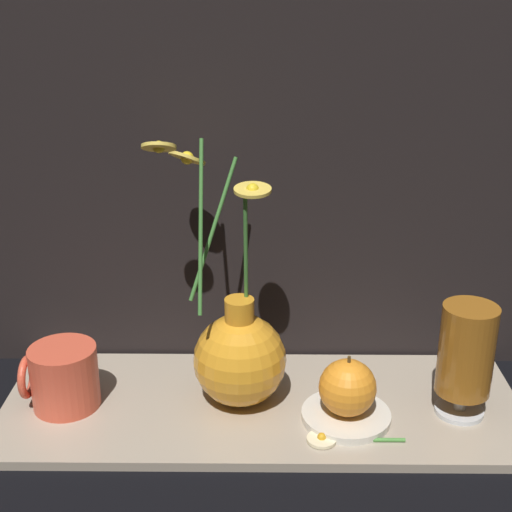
{
  "coord_description": "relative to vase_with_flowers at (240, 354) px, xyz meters",
  "views": [
    {
      "loc": [
        -0.0,
        -0.8,
        0.53
      ],
      "look_at": [
        -0.01,
        0.0,
        0.22
      ],
      "focal_mm": 50.0,
      "sensor_mm": 36.0,
      "label": 1
    }
  ],
  "objects": [
    {
      "name": "tea_glass",
      "position": [
        0.28,
        -0.03,
        0.02
      ],
      "size": [
        0.07,
        0.07,
        0.15
      ],
      "color": "silver",
      "rests_on": "shelf"
    },
    {
      "name": "vase_with_flowers",
      "position": [
        0.0,
        0.0,
        0.0
      ],
      "size": [
        0.17,
        0.15,
        0.35
      ],
      "color": "orange",
      "rests_on": "shelf"
    },
    {
      "name": "orange_fruit",
      "position": [
        0.14,
        -0.04,
        -0.02
      ],
      "size": [
        0.07,
        0.07,
        0.08
      ],
      "color": "orange",
      "rests_on": "saucer_plate"
    },
    {
      "name": "ground_plane",
      "position": [
        0.03,
        -0.01,
        -0.08
      ],
      "size": [
        6.0,
        6.0,
        0.0
      ],
      "primitive_type": "plane",
      "color": "black"
    },
    {
      "name": "loose_daisy",
      "position": [
        0.12,
        -0.09,
        -0.06
      ],
      "size": [
        0.12,
        0.04,
        0.01
      ],
      "color": "#4C8E3D",
      "rests_on": "shelf"
    },
    {
      "name": "saucer_plate",
      "position": [
        0.14,
        -0.04,
        -0.06
      ],
      "size": [
        0.11,
        0.11,
        0.01
      ],
      "color": "silver",
      "rests_on": "shelf"
    },
    {
      "name": "shelf",
      "position": [
        0.03,
        -0.01,
        -0.07
      ],
      "size": [
        0.67,
        0.25,
        0.01
      ],
      "color": "tan",
      "rests_on": "ground_plane"
    },
    {
      "name": "yellow_mug",
      "position": [
        -0.23,
        -0.01,
        -0.03
      ],
      "size": [
        0.1,
        0.09,
        0.08
      ],
      "color": "#DB5138",
      "rests_on": "shelf"
    }
  ]
}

